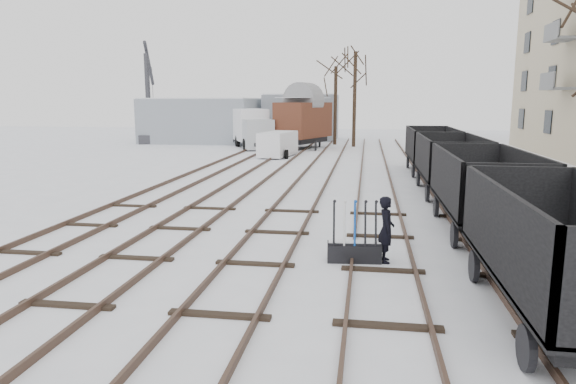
% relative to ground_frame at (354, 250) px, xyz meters
% --- Properties ---
extents(ground, '(120.00, 120.00, 0.00)m').
position_rel_ground_frame_xyz_m(ground, '(-2.33, -0.63, -0.28)').
color(ground, white).
rests_on(ground, ground).
extents(tracks, '(13.90, 52.00, 0.16)m').
position_rel_ground_frame_xyz_m(tracks, '(-2.33, 13.04, -0.21)').
color(tracks, black).
rests_on(tracks, ground).
extents(shed_left, '(10.00, 8.00, 4.10)m').
position_rel_ground_frame_xyz_m(shed_left, '(-15.33, 35.37, 1.76)').
color(shed_left, gray).
rests_on(shed_left, ground).
extents(shed_right, '(7.00, 6.00, 4.50)m').
position_rel_ground_frame_xyz_m(shed_right, '(-6.33, 39.37, 1.96)').
color(shed_right, gray).
rests_on(shed_right, ground).
extents(ground_frame, '(1.33, 0.53, 1.49)m').
position_rel_ground_frame_xyz_m(ground_frame, '(0.00, 0.00, 0.00)').
color(ground_frame, black).
rests_on(ground_frame, ground).
extents(worker, '(0.43, 0.62, 1.62)m').
position_rel_ground_frame_xyz_m(worker, '(0.75, 0.10, 0.52)').
color(worker, black).
rests_on(worker, ground).
extents(freight_wagon_a, '(2.36, 5.89, 2.41)m').
position_rel_ground_frame_xyz_m(freight_wagon_a, '(3.67, -2.88, 0.64)').
color(freight_wagon_a, black).
rests_on(freight_wagon_a, ground).
extents(freight_wagon_b, '(2.36, 5.89, 2.41)m').
position_rel_ground_frame_xyz_m(freight_wagon_b, '(3.67, 3.52, 0.64)').
color(freight_wagon_b, black).
rests_on(freight_wagon_b, ground).
extents(freight_wagon_c, '(2.36, 5.89, 2.41)m').
position_rel_ground_frame_xyz_m(freight_wagon_c, '(3.67, 9.92, 0.64)').
color(freight_wagon_c, black).
rests_on(freight_wagon_c, ground).
extents(freight_wagon_d, '(2.36, 5.89, 2.41)m').
position_rel_ground_frame_xyz_m(freight_wagon_d, '(3.67, 16.32, 0.64)').
color(freight_wagon_d, black).
rests_on(freight_wagon_d, ground).
extents(box_van_wagon, '(4.61, 6.05, 4.11)m').
position_rel_ground_frame_xyz_m(box_van_wagon, '(-4.93, 29.52, 2.11)').
color(box_van_wagon, black).
rests_on(box_van_wagon, ground).
extents(lorry, '(4.12, 7.31, 3.18)m').
position_rel_ground_frame_xyz_m(lorry, '(-9.35, 29.81, 1.35)').
color(lorry, black).
rests_on(lorry, ground).
extents(panel_van, '(2.34, 4.15, 1.73)m').
position_rel_ground_frame_xyz_m(panel_van, '(-5.90, 23.00, 0.62)').
color(panel_van, white).
rests_on(panel_van, ground).
extents(crane, '(2.24, 5.38, 9.02)m').
position_rel_ground_frame_xyz_m(crane, '(-19.33, 32.41, 2.09)').
color(crane, '#303035').
rests_on(crane, ground).
extents(tree_far_left, '(0.30, 0.30, 6.81)m').
position_rel_ground_frame_xyz_m(tree_far_left, '(-2.63, 33.75, 3.12)').
color(tree_far_left, black).
rests_on(tree_far_left, ground).
extents(tree_far_right, '(0.30, 0.30, 7.86)m').
position_rel_ground_frame_xyz_m(tree_far_right, '(-0.91, 31.85, 3.65)').
color(tree_far_right, black).
rests_on(tree_far_right, ground).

